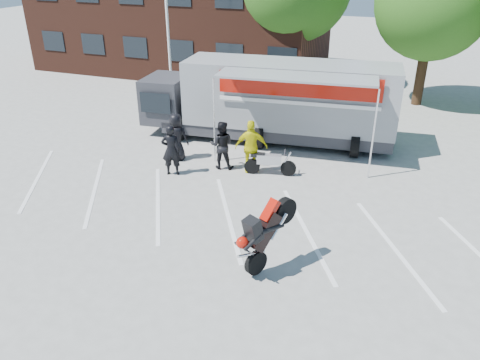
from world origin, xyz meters
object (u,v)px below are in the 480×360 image
Objects in this scene: flagpole at (171,1)px; transporter_truck at (276,140)px; spectator_leather_b at (171,150)px; tree_mid at (433,2)px; parked_motorcycle at (270,174)px; spectator_leather_a at (176,137)px; stunt_bike_rider at (276,264)px; spectator_hivis at (251,147)px; spectator_leather_c at (222,145)px.

flagpole is 8.19m from transporter_truck.
flagpole reaches higher than spectator_leather_b.
tree_mid is at bearing -143.99° from spectator_leather_b.
parked_motorcycle is at bearing -82.69° from transporter_truck.
flagpole is 7.72m from spectator_leather_a.
stunt_bike_rider is at bearing -79.21° from transporter_truck.
stunt_bike_rider is 6.35m from spectator_leather_b.
flagpole reaches higher than spectator_hivis.
spectator_leather_a is 1.89m from spectator_leather_c.
transporter_truck is 5.57× the size of spectator_leather_b.
spectator_leather_b reaches higher than spectator_leather_a.
stunt_bike_rider is 6.14m from spectator_leather_c.
tree_mid is 3.73× the size of stunt_bike_rider.
stunt_bike_rider reaches higher than parked_motorcycle.
spectator_leather_a is 0.98× the size of spectator_leather_b.
flagpole reaches higher than parked_motorcycle.
spectator_leather_c is (1.43, 1.12, -0.03)m from spectator_leather_b.
flagpole is at bearing -62.89° from spectator_hivis.
parked_motorcycle is 3.58m from spectator_leather_b.
spectator_leather_b is (3.49, -6.99, -4.14)m from flagpole.
transporter_truck is (5.95, -2.50, -5.05)m from flagpole.
parked_motorcycle is 3.81m from spectator_leather_a.
spectator_leather_b is at bearing 5.11° from spectator_hivis.
flagpole is 14.63m from stunt_bike_rider.
spectator_leather_b reaches higher than stunt_bike_rider.
tree_mid is 4.11× the size of parked_motorcycle.
spectator_leather_a is (3.04, -5.76, -4.15)m from flagpole.
parked_motorcycle is (0.80, -3.30, 0.00)m from transporter_truck.
spectator_leather_b reaches higher than spectator_leather_c.
stunt_bike_rider is 1.06× the size of spectator_hivis.
parked_motorcycle is 1.19m from spectator_hivis.
parked_motorcycle is at bearing 178.96° from spectator_leather_b.
tree_mid reaches higher than transporter_truck.
spectator_leather_a is (-8.20, -10.76, -4.04)m from tree_mid.
transporter_truck is 5.67× the size of spectator_leather_a.
spectator_leather_b reaches higher than parked_motorcycle.
spectator_hivis is (-0.69, -0.05, 0.97)m from parked_motorcycle.
transporter_truck is 5.20m from spectator_leather_b.
spectator_leather_b is at bearing 97.68° from parked_motorcycle.
spectator_leather_b is 1.04× the size of spectator_leather_c.
stunt_bike_rider is at bearing 97.45° from spectator_hivis.
spectator_leather_b reaches higher than transporter_truck.
spectator_leather_c is (4.92, -5.87, -4.17)m from flagpole.
transporter_truck is 5.47× the size of parked_motorcycle.
flagpole is 10.23m from parked_motorcycle.
spectator_leather_b is 1.82m from spectator_leather_c.
flagpole is at bearing -84.55° from spectator_leather_b.
spectator_hivis is (0.10, -3.36, 0.97)m from transporter_truck.
stunt_bike_rider is 1.14× the size of spectator_leather_a.
stunt_bike_rider is at bearing -99.89° from tree_mid.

